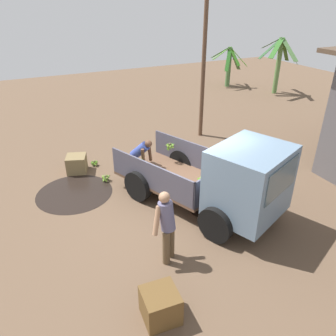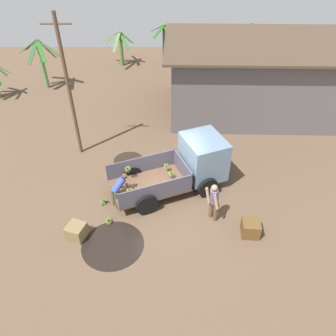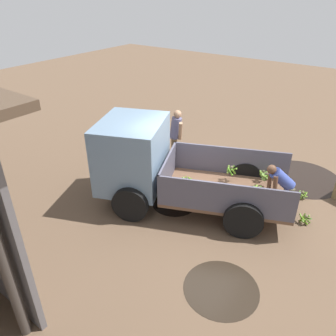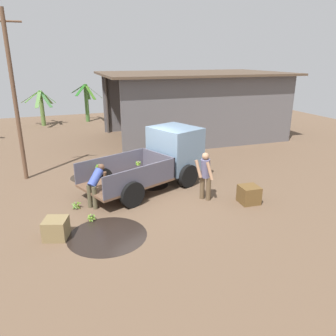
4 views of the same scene
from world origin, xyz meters
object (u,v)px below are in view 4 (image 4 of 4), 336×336
object	(u,v)px
wooden_crate_0	(56,229)
wooden_crate_1	(249,195)
person_foreground_visitor	(205,174)
banana_bunch_on_ground_1	(91,217)
cargo_truck	(166,155)
banana_bunch_on_ground_2	(50,225)
person_worker_loading	(96,183)
utility_pole	(15,97)
banana_bunch_on_ground_0	(76,205)
person_bystander_near_shed	(129,133)

from	to	relation	value
wooden_crate_0	wooden_crate_1	xyz separation A→B (m)	(6.05, 0.13, 0.02)
person_foreground_visitor	wooden_crate_0	size ratio (longest dim) A/B	2.78
banana_bunch_on_ground_1	person_foreground_visitor	bearing A→B (deg)	3.30
cargo_truck	banana_bunch_on_ground_2	bearing A→B (deg)	-174.07
wooden_crate_0	banana_bunch_on_ground_2	bearing A→B (deg)	104.04
person_worker_loading	banana_bunch_on_ground_2	distance (m)	1.92
banana_bunch_on_ground_1	wooden_crate_1	distance (m)	5.08
person_foreground_visitor	wooden_crate_1	world-z (taller)	person_foreground_visitor
utility_pole	wooden_crate_1	xyz separation A→B (m)	(6.99, -5.01, -2.91)
utility_pole	banana_bunch_on_ground_0	bearing A→B (deg)	-65.48
banana_bunch_on_ground_1	wooden_crate_0	bearing A→B (deg)	-147.47
cargo_truck	person_bystander_near_shed	world-z (taller)	cargo_truck
wooden_crate_1	person_foreground_visitor	bearing A→B (deg)	149.92
banana_bunch_on_ground_1	wooden_crate_1	xyz separation A→B (m)	(5.05, -0.51, 0.18)
cargo_truck	utility_pole	xyz separation A→B (m)	(-5.11, 2.25, 2.12)
person_worker_loading	banana_bunch_on_ground_1	xyz separation A→B (m)	(-0.31, -1.00, -0.67)
wooden_crate_1	banana_bunch_on_ground_0	bearing A→B (deg)	164.40
cargo_truck	banana_bunch_on_ground_1	world-z (taller)	cargo_truck
wooden_crate_0	wooden_crate_1	bearing A→B (deg)	1.23
cargo_truck	person_bystander_near_shed	bearing A→B (deg)	70.47
utility_pole	wooden_crate_0	size ratio (longest dim) A/B	10.38
cargo_truck	banana_bunch_on_ground_0	bearing A→B (deg)	177.60
person_bystander_near_shed	banana_bunch_on_ground_1	xyz separation A→B (m)	(-2.94, -7.28, -0.74)
person_bystander_near_shed	banana_bunch_on_ground_1	bearing A→B (deg)	-83.66
person_worker_loading	utility_pole	bearing A→B (deg)	82.48
utility_pole	person_bystander_near_shed	bearing A→B (deg)	29.64
cargo_truck	person_worker_loading	distance (m)	3.13
wooden_crate_1	wooden_crate_0	bearing A→B (deg)	-178.77
utility_pole	person_bystander_near_shed	xyz separation A→B (m)	(4.88, 2.78, -2.34)
person_foreground_visitor	banana_bunch_on_ground_1	bearing A→B (deg)	-35.85
person_foreground_visitor	person_bystander_near_shed	bearing A→B (deg)	-122.27
person_bystander_near_shed	banana_bunch_on_ground_2	distance (m)	8.42
wooden_crate_0	person_worker_loading	bearing A→B (deg)	51.25
cargo_truck	banana_bunch_on_ground_0	size ratio (longest dim) A/B	15.80
cargo_truck	wooden_crate_1	size ratio (longest dim) A/B	7.97
person_foreground_visitor	wooden_crate_1	xyz separation A→B (m)	(1.26, -0.73, -0.63)
wooden_crate_0	utility_pole	bearing A→B (deg)	100.34
person_foreground_visitor	banana_bunch_on_ground_1	distance (m)	3.88
person_foreground_visitor	person_worker_loading	bearing A→B (deg)	-51.77
banana_bunch_on_ground_2	wooden_crate_1	xyz separation A→B (m)	(6.20, -0.46, 0.18)
person_worker_loading	banana_bunch_on_ground_0	world-z (taller)	person_worker_loading
utility_pole	wooden_crate_1	bearing A→B (deg)	-35.63
banana_bunch_on_ground_0	wooden_crate_1	distance (m)	5.60
utility_pole	cargo_truck	bearing A→B (deg)	-23.75
person_bystander_near_shed	banana_bunch_on_ground_1	world-z (taller)	person_bystander_near_shed
person_worker_loading	banana_bunch_on_ground_2	xyz separation A→B (m)	(-1.46, -1.04, -0.67)
banana_bunch_on_ground_0	wooden_crate_1	size ratio (longest dim) A/B	0.50
cargo_truck	banana_bunch_on_ground_1	distance (m)	4.01
cargo_truck	wooden_crate_1	bearing A→B (deg)	-77.84
banana_bunch_on_ground_1	utility_pole	bearing A→B (deg)	113.31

